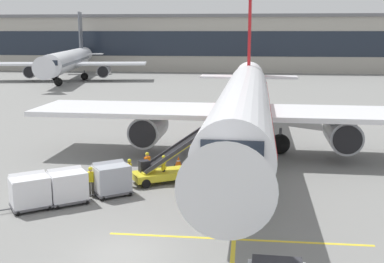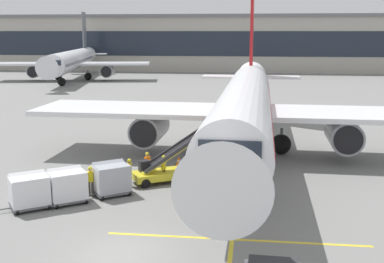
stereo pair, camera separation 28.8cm
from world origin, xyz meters
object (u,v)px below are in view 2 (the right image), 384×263
(ground_crew_by_loader, at_px, (164,167))
(safety_cone_engine_keepout, at_px, (179,161))
(baggage_cart_third, at_px, (29,190))
(baggage_cart_lead, at_px, (111,178))
(ground_crew_by_carts, at_px, (90,179))
(parked_airplane, at_px, (245,106))
(distant_airplane, at_px, (72,61))
(ground_crew_marshaller, at_px, (130,171))
(baggage_cart_second, at_px, (67,185))
(belt_loader, at_px, (164,168))
(ground_crew_wingwalker, at_px, (147,163))

(ground_crew_by_loader, height_order, safety_cone_engine_keepout, ground_crew_by_loader)
(baggage_cart_third, bearing_deg, baggage_cart_lead, 36.20)
(ground_crew_by_carts, bearing_deg, ground_crew_by_loader, 39.46)
(parked_airplane, distance_m, distant_airplane, 62.88)
(ground_crew_marshaller, relative_size, distant_airplane, 0.04)
(ground_crew_by_loader, bearing_deg, baggage_cart_second, -137.20)
(parked_airplane, xyz_separation_m, safety_cone_engine_keepout, (-4.45, -3.64, -3.45))
(belt_loader, relative_size, ground_crew_by_carts, 2.90)
(ground_crew_by_carts, xyz_separation_m, ground_crew_marshaller, (1.79, 1.95, 0.00))
(ground_crew_marshaller, bearing_deg, parked_airplane, 51.65)
(ground_crew_wingwalker, bearing_deg, baggage_cart_third, -130.23)
(belt_loader, relative_size, baggage_cart_second, 1.89)
(baggage_cart_lead, xyz_separation_m, ground_crew_by_loader, (2.60, 2.68, -0.00))
(belt_loader, height_order, ground_crew_wingwalker, belt_loader)
(ground_crew_by_loader, relative_size, safety_cone_engine_keepout, 2.49)
(parked_airplane, bearing_deg, ground_crew_wingwalker, -131.63)
(ground_crew_by_loader, relative_size, ground_crew_wingwalker, 1.00)
(baggage_cart_lead, bearing_deg, belt_loader, 47.23)
(ground_crew_marshaller, distance_m, safety_cone_engine_keepout, 5.42)
(belt_loader, xyz_separation_m, ground_crew_marshaller, (-1.88, -1.20, 0.08))
(baggage_cart_third, relative_size, ground_crew_marshaller, 1.53)
(baggage_cart_second, bearing_deg, ground_crew_wingwalker, 55.13)
(baggage_cart_third, distance_m, ground_crew_marshaller, 6.12)
(belt_loader, height_order, ground_crew_by_loader, belt_loader)
(ground_crew_wingwalker, bearing_deg, ground_crew_by_carts, -124.23)
(parked_airplane, bearing_deg, belt_loader, -123.57)
(ground_crew_by_loader, distance_m, ground_crew_marshaller, 2.20)
(baggage_cart_third, distance_m, ground_crew_by_carts, 3.48)
(baggage_cart_lead, height_order, ground_crew_marshaller, baggage_cart_lead)
(safety_cone_engine_keepout, xyz_separation_m, distant_airplane, (-28.98, 56.90, 3.32))
(parked_airplane, distance_m, belt_loader, 9.24)
(ground_crew_by_loader, height_order, ground_crew_by_carts, same)
(baggage_cart_second, bearing_deg, ground_crew_by_carts, 53.25)
(ground_crew_wingwalker, bearing_deg, distant_airplane, 114.55)
(parked_airplane, xyz_separation_m, distant_airplane, (-33.43, 53.26, -0.13))
(baggage_cart_third, bearing_deg, ground_crew_marshaller, 44.37)
(baggage_cart_lead, bearing_deg, baggage_cart_third, -143.80)
(belt_loader, relative_size, distant_airplane, 0.13)
(baggage_cart_second, relative_size, baggage_cart_third, 1.00)
(belt_loader, bearing_deg, ground_crew_by_carts, -139.40)
(baggage_cart_lead, relative_size, ground_crew_by_loader, 1.53)
(ground_crew_wingwalker, xyz_separation_m, safety_cone_engine_keepout, (1.56, 3.12, -0.66))
(parked_airplane, relative_size, distant_airplane, 1.07)
(baggage_cart_second, relative_size, distant_airplane, 0.07)
(ground_crew_by_loader, relative_size, ground_crew_by_carts, 1.00)
(baggage_cart_second, distance_m, distant_airplane, 69.29)
(ground_crew_by_loader, distance_m, safety_cone_engine_keepout, 3.86)
(parked_airplane, height_order, belt_loader, parked_airplane)
(ground_crew_wingwalker, bearing_deg, baggage_cart_lead, -113.02)
(baggage_cart_lead, xyz_separation_m, distant_airplane, (-26.00, 63.35, 2.66))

